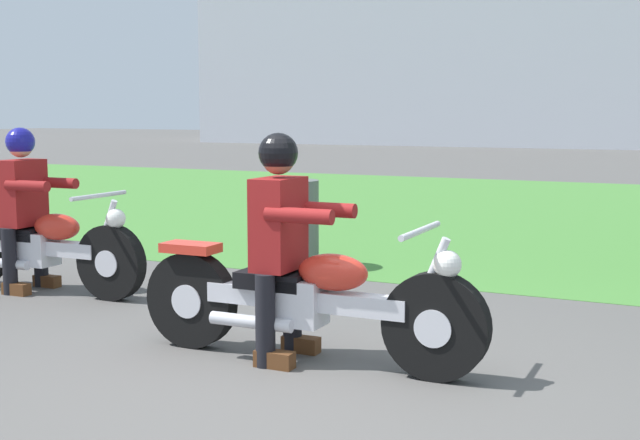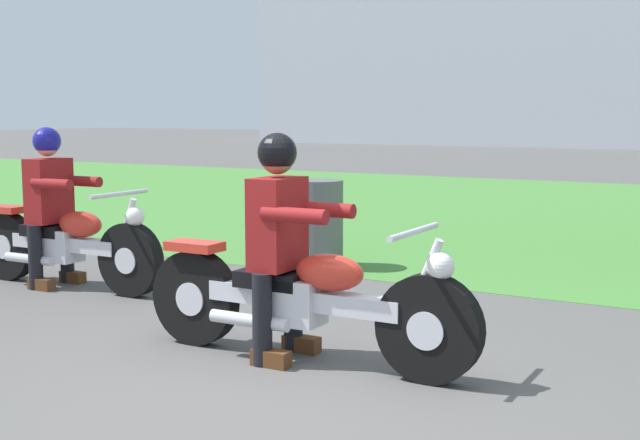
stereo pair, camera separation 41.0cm
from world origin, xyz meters
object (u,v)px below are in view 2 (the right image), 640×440
motorcycle_lead (304,300)px  trash_can (317,224)px  motorcycle_follow (66,244)px  rider_lead (280,228)px  rider_follow (50,194)px

motorcycle_lead → trash_can: 3.20m
motorcycle_follow → trash_can: size_ratio=2.42×
rider_lead → motorcycle_follow: (-2.75, 0.83, -0.43)m
motorcycle_lead → trash_can: size_ratio=2.63×
rider_lead → trash_can: bearing=115.4°
motorcycle_lead → rider_follow: size_ratio=1.63×
motorcycle_follow → rider_follow: 0.46m
motorcycle_lead → rider_lead: size_ratio=1.62×
trash_can → rider_lead: bearing=-63.5°
rider_lead → rider_follow: size_ratio=1.00×
rider_lead → motorcycle_lead: bearing=-0.8°
rider_lead → trash_can: size_ratio=1.62×
rider_follow → motorcycle_follow: bearing=-0.9°
motorcycle_lead → motorcycle_follow: 3.04m
motorcycle_follow → rider_follow: bearing=179.1°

